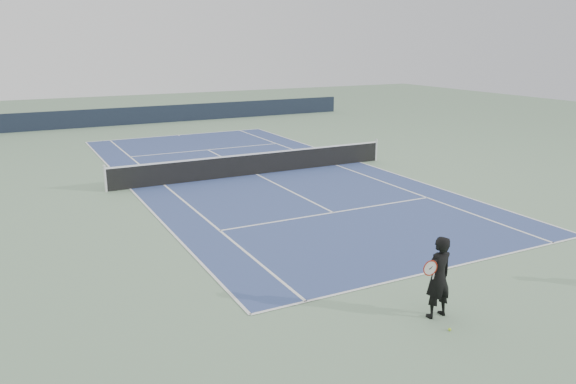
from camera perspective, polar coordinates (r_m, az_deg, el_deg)
name	(u,v)px	position (r m, az deg, el deg)	size (l,w,h in m)	color
ground	(256,174)	(24.69, -3.22, 1.79)	(80.00, 80.00, 0.00)	gray
court_surface	(256,174)	(24.69, -3.22, 1.80)	(10.97, 23.77, 0.01)	navy
tennis_net	(256,163)	(24.58, -3.24, 2.93)	(12.90, 0.10, 1.07)	silver
windscreen_far	(153,115)	(41.33, -13.54, 7.65)	(30.00, 0.25, 1.20)	black
tennis_player	(438,277)	(12.29, 15.01, -8.35)	(0.80, 0.52, 1.80)	black
tennis_ball	(450,329)	(12.16, 16.10, -13.27)	(0.06, 0.06, 0.06)	#B5DD2D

